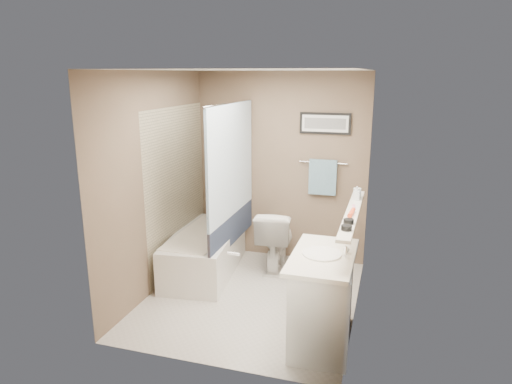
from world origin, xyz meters
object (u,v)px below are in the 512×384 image
(vanity, at_px, (322,301))
(soap_bottle, at_px, (357,193))
(candle_bowl_near, at_px, (346,228))
(toilet, at_px, (275,239))
(bathtub, at_px, (205,252))
(candle_bowl_far, at_px, (349,221))
(glass_jar, at_px, (357,193))
(hair_brush_front, at_px, (351,213))

(vanity, relative_size, soap_bottle, 6.50)
(candle_bowl_near, bearing_deg, vanity, 155.35)
(toilet, bearing_deg, vanity, 113.34)
(bathtub, distance_m, candle_bowl_near, 2.32)
(candle_bowl_far, distance_m, glass_jar, 0.89)
(soap_bottle, bearing_deg, vanity, -101.78)
(candle_bowl_far, relative_size, hair_brush_front, 0.41)
(candle_bowl_near, bearing_deg, bathtub, 146.53)
(bathtub, bearing_deg, soap_bottle, -13.10)
(candle_bowl_far, height_order, soap_bottle, soap_bottle)
(bathtub, distance_m, glass_jar, 2.01)
(candle_bowl_near, bearing_deg, candle_bowl_far, 90.00)
(hair_brush_front, bearing_deg, toilet, 131.87)
(toilet, xyz_separation_m, hair_brush_front, (0.99, -1.11, 0.75))
(vanity, relative_size, candle_bowl_far, 10.00)
(bathtub, height_order, candle_bowl_far, candle_bowl_far)
(soap_bottle, bearing_deg, toilet, 150.23)
(glass_jar, relative_size, soap_bottle, 0.72)
(soap_bottle, bearing_deg, hair_brush_front, -90.00)
(candle_bowl_near, xyz_separation_m, glass_jar, (0.00, 1.06, 0.03))
(vanity, distance_m, candle_bowl_far, 0.76)
(candle_bowl_near, height_order, glass_jar, glass_jar)
(candle_bowl_near, distance_m, candle_bowl_far, 0.18)
(toilet, bearing_deg, bathtub, 18.67)
(toilet, relative_size, vanity, 0.85)
(candle_bowl_near, xyz_separation_m, hair_brush_front, (0.00, 0.43, 0.00))
(vanity, bearing_deg, candle_bowl_far, 22.91)
(bathtub, bearing_deg, vanity, -40.85)
(toilet, relative_size, soap_bottle, 5.52)
(candle_bowl_far, distance_m, hair_brush_front, 0.26)
(candle_bowl_near, bearing_deg, toilet, 122.77)
(bathtub, xyz_separation_m, toilet, (0.79, 0.36, 0.13))
(bathtub, xyz_separation_m, vanity, (1.60, -1.10, 0.15))
(vanity, relative_size, glass_jar, 9.00)
(vanity, bearing_deg, hair_brush_front, 58.93)
(toilet, height_order, hair_brush_front, hair_brush_front)
(candle_bowl_far, bearing_deg, toilet, 125.99)
(toilet, height_order, vanity, vanity)
(candle_bowl_far, xyz_separation_m, hair_brush_front, (0.00, 0.26, 0.00))
(bathtub, height_order, toilet, toilet)
(candle_bowl_far, bearing_deg, soap_bottle, 90.00)
(candle_bowl_far, bearing_deg, candle_bowl_near, -90.00)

